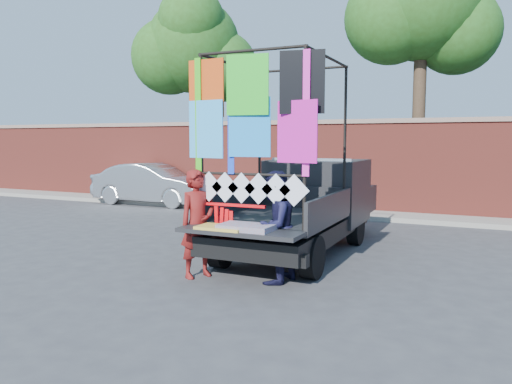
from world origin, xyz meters
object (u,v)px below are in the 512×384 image
at_px(man, 274,227).
at_px(woman, 198,224).
at_px(pickup_truck, 309,204).
at_px(sedan, 153,184).

bearing_deg(man, woman, -70.56).
bearing_deg(pickup_truck, sedan, 149.00).
bearing_deg(man, pickup_truck, -163.34).
height_order(sedan, man, man).
bearing_deg(sedan, man, -133.39).
relative_size(woman, man, 1.00).
bearing_deg(sedan, woman, -139.50).
bearing_deg(sedan, pickup_truck, -121.35).
distance_m(woman, man, 1.16).
bearing_deg(woman, pickup_truck, 11.27).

